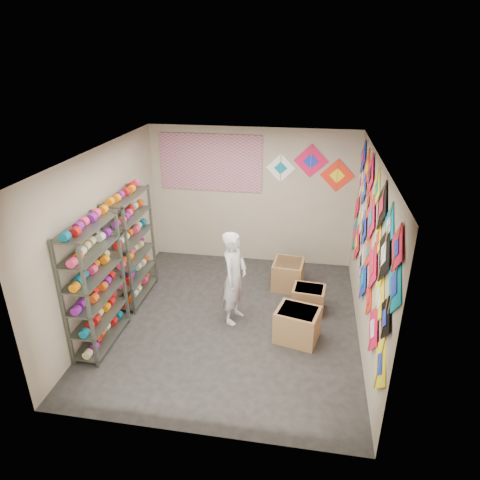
% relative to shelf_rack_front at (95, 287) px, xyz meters
% --- Properties ---
extents(ground, '(4.50, 4.50, 0.00)m').
position_rel_shelf_rack_front_xyz_m(ground, '(1.78, 0.85, -0.95)').
color(ground, black).
extents(room_walls, '(4.50, 4.50, 4.50)m').
position_rel_shelf_rack_front_xyz_m(room_walls, '(1.78, 0.85, 0.69)').
color(room_walls, tan).
rests_on(room_walls, ground).
extents(shelf_rack_front, '(0.40, 1.10, 1.90)m').
position_rel_shelf_rack_front_xyz_m(shelf_rack_front, '(0.00, 0.00, 0.00)').
color(shelf_rack_front, '#4C5147').
rests_on(shelf_rack_front, ground).
extents(shelf_rack_back, '(0.40, 1.10, 1.90)m').
position_rel_shelf_rack_front_xyz_m(shelf_rack_back, '(0.00, 1.30, 0.00)').
color(shelf_rack_back, '#4C5147').
rests_on(shelf_rack_back, ground).
extents(string_spools, '(0.12, 2.36, 0.12)m').
position_rel_shelf_rack_front_xyz_m(string_spools, '(-0.00, 0.65, 0.10)').
color(string_spools, '#FF3467').
rests_on(string_spools, ground).
extents(kite_wall_display, '(0.06, 4.33, 2.10)m').
position_rel_shelf_rack_front_xyz_m(kite_wall_display, '(3.76, 0.82, 0.67)').
color(kite_wall_display, yellow).
rests_on(kite_wall_display, room_walls).
extents(back_wall_kites, '(1.65, 0.02, 0.89)m').
position_rel_shelf_rack_front_xyz_m(back_wall_kites, '(2.91, 3.09, 1.03)').
color(back_wall_kites, white).
rests_on(back_wall_kites, room_walls).
extents(poster, '(2.00, 0.01, 1.10)m').
position_rel_shelf_rack_front_xyz_m(poster, '(0.98, 3.08, 1.05)').
color(poster, '#744EA9').
rests_on(poster, room_walls).
extents(shopkeeper, '(0.72, 0.62, 1.53)m').
position_rel_shelf_rack_front_xyz_m(shopkeeper, '(1.83, 0.90, -0.19)').
color(shopkeeper, silver).
rests_on(shopkeeper, ground).
extents(carton_a, '(0.71, 0.64, 0.51)m').
position_rel_shelf_rack_front_xyz_m(carton_a, '(2.85, 0.55, -0.70)').
color(carton_a, '#9D6D44').
rests_on(carton_a, ground).
extents(carton_b, '(0.56, 0.47, 0.42)m').
position_rel_shelf_rack_front_xyz_m(carton_b, '(3.00, 1.36, -0.74)').
color(carton_b, '#9D6D44').
rests_on(carton_b, ground).
extents(carton_c, '(0.57, 0.62, 0.51)m').
position_rel_shelf_rack_front_xyz_m(carton_c, '(2.61, 2.08, -0.70)').
color(carton_c, '#9D6D44').
rests_on(carton_c, ground).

